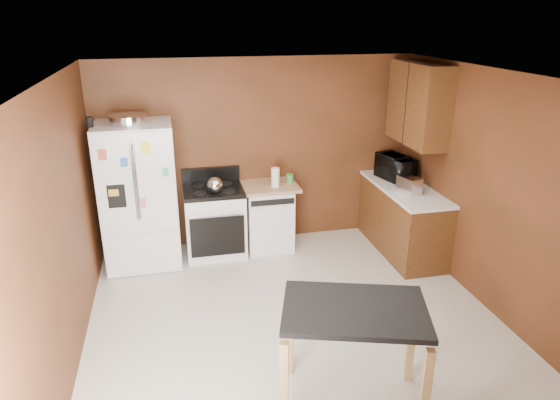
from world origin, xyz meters
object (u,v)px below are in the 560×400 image
object	(u,v)px
microwave	(395,168)
toaster	(409,185)
pen_cup	(90,122)
dishwasher	(268,216)
island	(354,324)
paper_towel	(275,177)
gas_range	(215,220)
roasting_pan	(128,119)
kettle	(215,185)
refrigerator	(140,196)
green_canister	(290,178)

from	to	relation	value
microwave	toaster	bearing A→B (deg)	158.20
pen_cup	toaster	xyz separation A→B (m)	(3.73, -0.55, -0.85)
dishwasher	island	distance (m)	3.04
pen_cup	island	bearing A→B (deg)	-52.90
paper_towel	gas_range	bearing A→B (deg)	176.09
dishwasher	toaster	bearing A→B (deg)	-23.86
island	toaster	bearing A→B (deg)	55.51
paper_towel	gas_range	size ratio (longest dim) A/B	0.23
roasting_pan	paper_towel	world-z (taller)	roasting_pan
kettle	toaster	distance (m)	2.42
refrigerator	island	world-z (taller)	refrigerator
pen_cup	refrigerator	xyz separation A→B (m)	(0.45, 0.09, -0.96)
gas_range	dishwasher	size ratio (longest dim) A/B	1.24
kettle	paper_towel	xyz separation A→B (m)	(0.79, 0.10, 0.01)
toaster	microwave	world-z (taller)	microwave
paper_towel	microwave	world-z (taller)	microwave
kettle	refrigerator	xyz separation A→B (m)	(-0.92, 0.09, -0.10)
microwave	gas_range	size ratio (longest dim) A/B	0.49
dishwasher	microwave	bearing A→B (deg)	-5.55
kettle	refrigerator	bearing A→B (deg)	174.42
pen_cup	kettle	size ratio (longest dim) A/B	0.57
pen_cup	gas_range	world-z (taller)	pen_cup
paper_towel	island	xyz separation A→B (m)	(-0.01, -2.94, -0.26)
kettle	refrigerator	distance (m)	0.93
toaster	paper_towel	bearing A→B (deg)	142.04
pen_cup	microwave	size ratio (longest dim) A/B	0.21
green_canister	gas_range	distance (m)	1.14
toaster	island	xyz separation A→B (m)	(-1.57, -2.29, -0.25)
microwave	refrigerator	xyz separation A→B (m)	(-3.34, 0.08, -0.15)
toaster	gas_range	bearing A→B (deg)	148.05
paper_towel	green_canister	bearing A→B (deg)	30.59
pen_cup	island	xyz separation A→B (m)	(2.15, -2.84, -1.10)
roasting_pan	island	size ratio (longest dim) A/B	0.34
paper_towel	refrigerator	xyz separation A→B (m)	(-1.72, -0.01, -0.11)
green_canister	toaster	bearing A→B (deg)	-30.31
paper_towel	microwave	xyz separation A→B (m)	(1.63, -0.09, 0.03)
pen_cup	island	distance (m)	3.73
microwave	refrigerator	bearing A→B (deg)	73.81
pen_cup	toaster	bearing A→B (deg)	-8.44
toaster	pen_cup	bearing A→B (deg)	156.17
kettle	paper_towel	distance (m)	0.80
roasting_pan	green_canister	xyz separation A→B (m)	(1.98, 0.15, -0.91)
green_canister	microwave	world-z (taller)	microwave
dishwasher	island	world-z (taller)	island
toaster	refrigerator	distance (m)	3.34
roasting_pan	refrigerator	size ratio (longest dim) A/B	0.24
roasting_pan	dishwasher	distance (m)	2.18
roasting_pan	island	xyz separation A→B (m)	(1.74, -2.92, -1.10)
microwave	roasting_pan	bearing A→B (deg)	73.98
roasting_pan	paper_towel	bearing A→B (deg)	0.49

